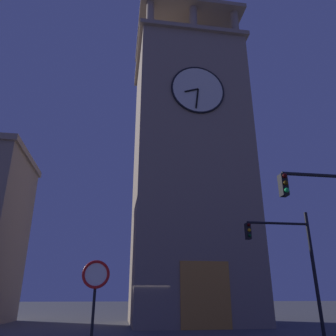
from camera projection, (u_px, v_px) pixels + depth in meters
ground_plane at (147, 329)px, 20.48m from camera, size 200.00×200.00×0.00m
clocktower at (188, 168)px, 28.08m from camera, size 9.49×9.02×29.21m
traffic_signal_near at (292, 254)px, 15.47m from camera, size 3.26×0.41×5.77m
no_horn_sign at (95, 283)px, 9.31m from camera, size 0.78×0.14×2.88m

